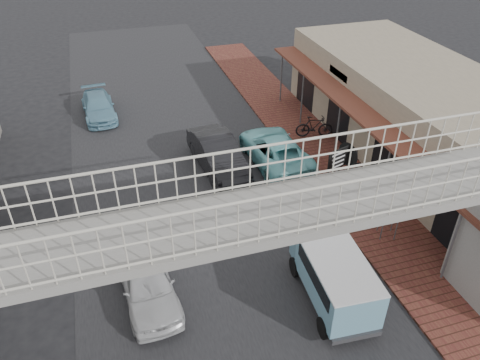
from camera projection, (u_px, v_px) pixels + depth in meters
ground at (221, 262)px, 16.55m from camera, size 120.00×120.00×0.00m
road_strip at (221, 262)px, 16.55m from camera, size 10.00×60.00×0.01m
sidewalk at (346, 184)px, 20.50m from camera, size 3.00×40.00×0.10m
shophouse_row at (429, 121)px, 21.30m from camera, size 7.20×18.00×4.00m
footbridge at (261, 277)px, 11.61m from camera, size 16.40×2.40×6.34m
white_hatchback at (147, 281)px, 14.86m from camera, size 1.90×4.10×1.36m
dark_sedan at (218, 154)px, 21.29m from camera, size 2.04×4.79×1.53m
angkot_curb at (275, 149)px, 21.80m from camera, size 2.50×5.02×1.36m
angkot_far at (99, 107)px, 25.89m from camera, size 1.89×4.13×1.17m
angkot_van at (335, 274)px, 14.46m from camera, size 1.95×3.85×1.84m
motorcycle_near at (346, 166)px, 20.82m from camera, size 1.74×0.76×0.89m
motorcycle_far at (314, 127)px, 23.72m from camera, size 1.97×1.00×1.14m
street_clock at (397, 183)px, 16.29m from camera, size 0.74×0.70×2.88m
arrow_sign at (351, 154)px, 18.25m from camera, size 1.66×1.11×2.75m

